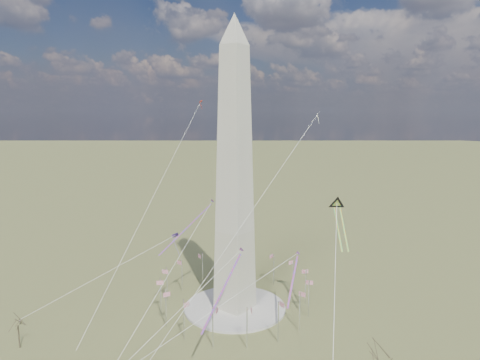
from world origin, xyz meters
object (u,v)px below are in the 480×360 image
Objects in this scene: tree_near at (384,359)px; kite_delta_black at (337,207)px; washington_monument at (235,176)px; person_west at (20,321)px.

kite_delta_black is at bearing 132.13° from tree_near.
washington_monument reaches higher than person_west.
washington_monument reaches higher than kite_delta_black.
kite_delta_black is at bearing -148.38° from person_west.
tree_near is at bearing -167.66° from person_west.
tree_near is 8.92× the size of person_west.
washington_monument is at bearing -139.04° from person_west.
tree_near is 1.02× the size of kite_delta_black.
kite_delta_black is at bearing 16.33° from washington_monument.
washington_monument is 86.00m from person_west.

